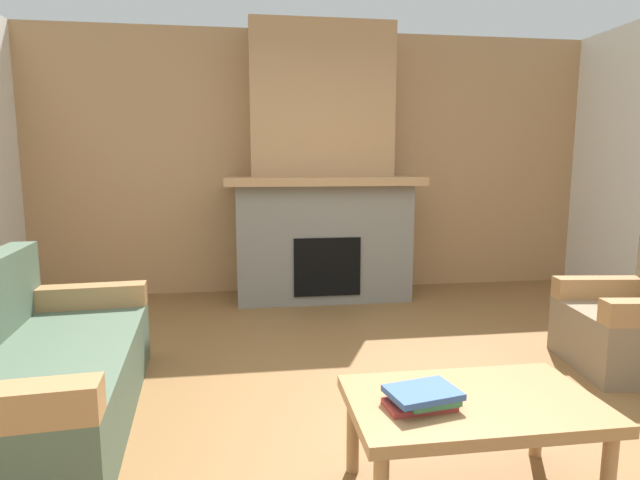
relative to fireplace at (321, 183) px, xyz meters
The scene contains 7 objects.
ground 2.87m from the fireplace, 90.00° to the right, with size 9.00×9.00×0.00m, color brown.
wall_back_wood_panel 0.42m from the fireplace, 90.00° to the left, with size 6.00×0.12×2.70m, color tan.
fireplace is the anchor object (origin of this frame).
couch 3.17m from the fireplace, 127.65° to the right, with size 0.98×1.86×0.85m.
armchair 2.97m from the fireplace, 50.15° to the right, with size 0.85×0.85×0.85m.
coffee_table 3.40m from the fireplace, 87.70° to the right, with size 1.00×0.60×0.43m.
book_stack_near_edge 3.42m from the fireplace, 91.57° to the right, with size 0.30×0.25×0.07m.
Camera 1 is at (-0.76, -2.53, 1.37)m, focal length 28.98 mm.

